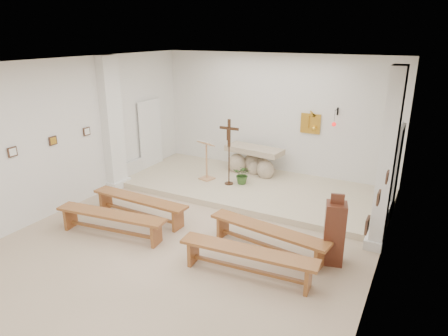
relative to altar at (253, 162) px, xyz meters
The scene contains 27 objects.
ground 4.45m from the altar, 84.96° to the right, with size 7.00×10.00×0.00m, color #C3A78C.
wall_left 5.53m from the altar, 125.16° to the right, with size 0.02×10.00×3.50m, color silver.
wall_right 6.00m from the altar, 48.63° to the right, with size 0.02×10.00×3.50m, color silver.
wall_back 1.45m from the altar, 56.51° to the left, with size 7.00×0.02×3.50m, color silver.
ceiling 5.35m from the altar, 84.96° to the right, with size 7.00×10.00×0.02m, color silver.
sanctuary_platform 1.06m from the altar, 66.74° to the right, with size 6.98×3.00×0.15m, color #C5B798.
pilaster_left 4.04m from the altar, 141.13° to the right, with size 0.26×0.55×3.50m, color white.
pilaster_right 4.64m from the altar, 32.60° to the right, with size 0.26×0.55×3.50m, color white.
gold_wall_relief 1.94m from the altar, 21.16° to the left, with size 0.55×0.04×0.55m, color gold.
sanctuary_lamp 2.54m from the altar, ahead, with size 0.11×0.36×0.44m.
station_frame_left_front 6.17m from the altar, 120.64° to the right, with size 0.03×0.20×0.20m, color #40281C.
station_frame_left_mid 5.36m from the altar, 126.25° to the right, with size 0.03×0.20×0.20m, color #40281C.
station_frame_left_rear 4.62m from the altar, 133.89° to the right, with size 0.03×0.20×0.20m, color #40281C.
station_frame_right_front 6.60m from the altar, 53.44° to the right, with size 0.03×0.20×0.20m, color #40281C.
station_frame_right_mid 5.84m from the altar, 47.45° to the right, with size 0.03×0.20×0.20m, color #40281C.
station_frame_right_rear 5.17m from the altar, 39.70° to the right, with size 0.03×0.20×0.20m, color #40281C.
radiator_left 3.49m from the altar, 150.75° to the right, with size 0.10×0.85×0.52m, color silver.
radiator_right 4.19m from the altar, 24.04° to the right, with size 0.10×0.85×0.52m, color silver.
altar is the anchor object (origin of this frame).
lectern 1.46m from the altar, 130.20° to the right, with size 0.47×0.42×1.14m.
crucifix_stand 1.34m from the altar, 100.61° to the right, with size 0.53×0.23×1.77m.
potted_plant 0.95m from the altar, 83.30° to the right, with size 0.48×0.41×0.53m, color #335923.
donation_pedestal 4.66m from the altar, 47.81° to the right, with size 0.44×0.44×1.36m.
bench_left_front 3.86m from the altar, 107.53° to the right, with size 2.45×0.45×0.52m.
bench_right_front 4.16m from the altar, 62.21° to the right, with size 2.48×0.72×0.52m.
bench_left_second 4.73m from the altar, 104.21° to the right, with size 2.47×0.70×0.52m.
bench_right_second 4.98m from the altar, 67.10° to the right, with size 2.47×0.57×0.52m.
Camera 1 is at (4.00, -5.66, 4.03)m, focal length 32.00 mm.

